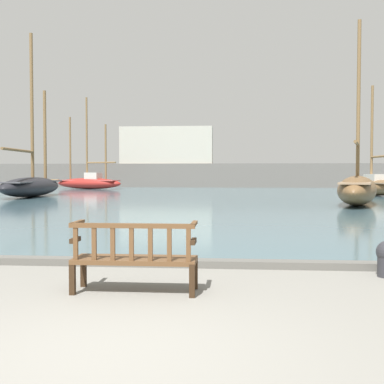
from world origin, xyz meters
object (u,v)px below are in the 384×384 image
sailboat_far_port (89,181)px  park_bench (135,257)px  sailboat_centre_channel (372,186)px  sailboat_nearest_starboard (32,185)px  sailboat_far_starboard (357,189)px

sailboat_far_port → park_bench: bearing=-72.2°
sailboat_centre_channel → sailboat_nearest_starboard: size_ratio=0.72×
park_bench → sailboat_far_port: 40.00m
sailboat_nearest_starboard → sailboat_far_starboard: bearing=-19.2°
sailboat_nearest_starboard → sailboat_far_starboard: (18.36, -6.38, -0.01)m
sailboat_far_starboard → sailboat_nearest_starboard: bearing=160.8°
sailboat_centre_channel → sailboat_nearest_starboard: 22.22m
sailboat_far_starboard → park_bench: bearing=-112.8°
park_bench → sailboat_centre_channel: bearing=68.5°
sailboat_far_port → sailboat_nearest_starboard: bearing=-86.6°
sailboat_far_port → sailboat_far_starboard: (19.24, -21.34, 0.03)m
park_bench → sailboat_far_port: bearing=107.8°
sailboat_far_starboard → sailboat_centre_channel: bearing=70.7°
sailboat_far_port → sailboat_centre_channel: bearing=-26.3°
park_bench → sailboat_centre_channel: sailboat_centre_channel is taller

